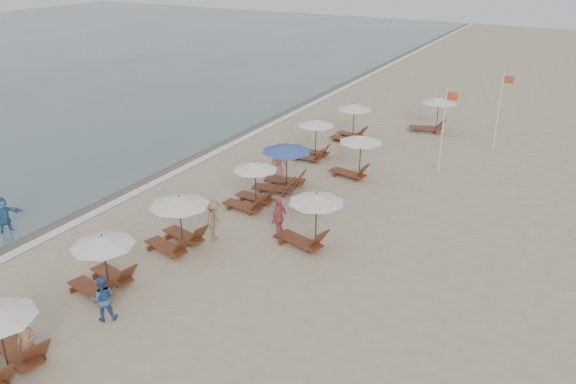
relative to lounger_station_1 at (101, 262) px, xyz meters
The scene contains 20 objects.
ground 6.38m from the lounger_station_1, ahead, with size 160.00×160.00×0.00m, color tan.
wet_sand_band 11.99m from the lounger_station_1, 121.40° to the left, with size 3.20×140.00×0.01m, color #6B5E4C.
foam_line 11.37m from the lounger_station_1, 115.77° to the left, with size 0.50×140.00×0.02m, color white.
lounger_station_1 is the anchor object (origin of this frame).
lounger_station_2 3.59m from the lounger_station_1, 84.01° to the left, with size 2.65×2.35×2.24m.
lounger_station_3 8.24m from the lounger_station_1, 83.82° to the left, with size 2.44×2.03×2.23m.
lounger_station_4 10.70m from the lounger_station_1, 83.96° to the left, with size 2.76×2.42×2.38m.
lounger_station_5 15.27m from the lounger_station_1, 88.33° to the left, with size 2.33×2.03×2.32m.
lounger_station_6 19.31m from the lounger_station_1, 87.01° to the left, with size 2.43×2.16×2.32m.
inland_station_0 7.83m from the lounger_station_1, 52.13° to the left, with size 2.79×2.24×2.22m.
inland_station_1 14.32m from the lounger_station_1, 75.54° to the left, with size 2.68×2.24×2.22m.
inland_station_2 23.95m from the lounger_station_1, 78.30° to the left, with size 2.87×2.27×2.22m.
beachgoer_near 4.07m from the lounger_station_1, 74.24° to the right, with size 0.57×0.37×1.56m, color #9E7555.
beachgoer_mid_a 1.86m from the lounger_station_1, 44.09° to the right, with size 0.75×0.59×1.55m, color #2F568F.
beachgoer_mid_b 5.01m from the lounger_station_1, 75.88° to the left, with size 1.11×0.64×1.72m, color #926A4A.
beachgoer_far_a 7.16m from the lounger_station_1, 61.57° to the left, with size 1.02×0.42×1.73m, color #C34E5F.
beachgoer_far_b 11.97m from the lounger_station_1, 89.25° to the left, with size 0.80×0.52×1.64m, color #B37361.
waterline_walker 6.86m from the lounger_station_1, behind, with size 1.45×0.46×1.56m, color teal.
flag_pole_near 18.17m from the lounger_station_1, 66.54° to the left, with size 0.59×0.08×4.49m.
flag_pole_far 22.98m from the lounger_station_1, 66.49° to the left, with size 0.59×0.08×4.69m.
Camera 1 is at (7.50, -11.97, 11.04)m, focal length 35.68 mm.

